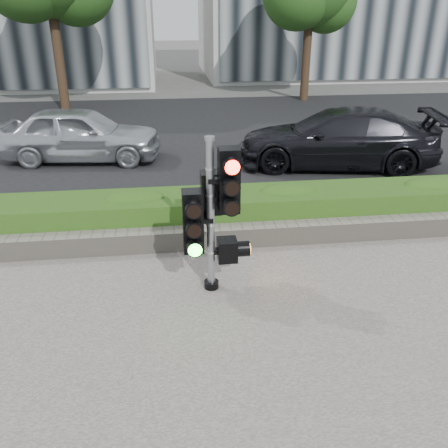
% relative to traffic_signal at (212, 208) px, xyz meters
% --- Properties ---
extents(ground, '(120.00, 120.00, 0.00)m').
position_rel_traffic_signal_xyz_m(ground, '(0.05, -0.64, -1.24)').
color(ground, '#51514C').
rests_on(ground, ground).
extents(road, '(60.00, 13.00, 0.02)m').
position_rel_traffic_signal_xyz_m(road, '(0.05, 9.36, -1.23)').
color(road, black).
rests_on(road, ground).
extents(curb, '(60.00, 0.25, 0.12)m').
position_rel_traffic_signal_xyz_m(curb, '(0.05, 2.51, -1.18)').
color(curb, gray).
rests_on(curb, ground).
extents(stone_wall, '(12.00, 0.32, 0.34)m').
position_rel_traffic_signal_xyz_m(stone_wall, '(0.05, 1.26, -1.04)').
color(stone_wall, gray).
rests_on(stone_wall, sidewalk).
extents(hedge, '(12.00, 1.00, 0.68)m').
position_rel_traffic_signal_xyz_m(hedge, '(0.05, 1.91, -0.87)').
color(hedge, '#538C2B').
rests_on(hedge, sidewalk).
extents(traffic_signal, '(0.75, 0.54, 2.19)m').
position_rel_traffic_signal_xyz_m(traffic_signal, '(0.00, 0.00, 0.00)').
color(traffic_signal, black).
rests_on(traffic_signal, sidewalk).
extents(car_silver, '(4.25, 2.09, 1.40)m').
position_rel_traffic_signal_xyz_m(car_silver, '(-2.76, 6.67, -0.52)').
color(car_silver, silver).
rests_on(car_silver, road).
extents(car_dark, '(5.19, 2.91, 1.42)m').
position_rel_traffic_signal_xyz_m(car_dark, '(3.66, 5.38, -0.51)').
color(car_dark, black).
rests_on(car_dark, road).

